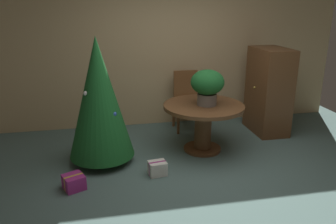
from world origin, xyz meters
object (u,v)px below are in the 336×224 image
object	(u,v)px
flower_vase	(207,85)
holiday_tree	(99,98)
wooden_cabinet	(269,91)
round_dining_table	(203,118)
gift_box_cream	(157,168)
wooden_chair_far	(187,97)
gift_box_purple	(74,182)

from	to	relation	value
flower_vase	holiday_tree	size ratio (longest dim) A/B	0.30
holiday_tree	wooden_cabinet	distance (m)	2.81
round_dining_table	wooden_cabinet	bearing A→B (deg)	23.18
gift_box_cream	wooden_cabinet	size ratio (longest dim) A/B	0.17
wooden_cabinet	round_dining_table	bearing A→B (deg)	-156.82
round_dining_table	flower_vase	world-z (taller)	flower_vase
wooden_chair_far	holiday_tree	bearing A→B (deg)	-143.76
gift_box_cream	wooden_cabinet	bearing A→B (deg)	29.57
round_dining_table	gift_box_purple	world-z (taller)	round_dining_table
round_dining_table	wooden_cabinet	distance (m)	1.41
flower_vase	gift_box_cream	world-z (taller)	flower_vase
flower_vase	wooden_chair_far	world-z (taller)	flower_vase
gift_box_purple	wooden_chair_far	bearing A→B (deg)	43.90
gift_box_purple	wooden_cabinet	distance (m)	3.40
holiday_tree	wooden_cabinet	world-z (taller)	holiday_tree
round_dining_table	gift_box_purple	bearing A→B (deg)	-156.93
gift_box_cream	holiday_tree	bearing A→B (deg)	142.34
gift_box_purple	flower_vase	bearing A→B (deg)	22.01
gift_box_cream	wooden_cabinet	distance (m)	2.44
round_dining_table	wooden_cabinet	xyz separation A→B (m)	(1.28, 0.55, 0.19)
wooden_chair_far	gift_box_purple	bearing A→B (deg)	-136.10
gift_box_purple	gift_box_cream	xyz separation A→B (m)	(1.02, 0.14, 0.00)
round_dining_table	flower_vase	bearing A→B (deg)	-34.37
gift_box_purple	wooden_cabinet	bearing A→B (deg)	23.11
round_dining_table	gift_box_cream	world-z (taller)	round_dining_table
round_dining_table	gift_box_purple	size ratio (longest dim) A/B	3.84
holiday_tree	flower_vase	bearing A→B (deg)	2.95
round_dining_table	flower_vase	xyz separation A→B (m)	(0.04, -0.02, 0.49)
holiday_tree	wooden_cabinet	size ratio (longest dim) A/B	1.22
flower_vase	wooden_cabinet	bearing A→B (deg)	24.71
gift_box_purple	wooden_cabinet	xyz separation A→B (m)	(3.07, 1.31, 0.61)
gift_box_cream	flower_vase	bearing A→B (deg)	36.17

